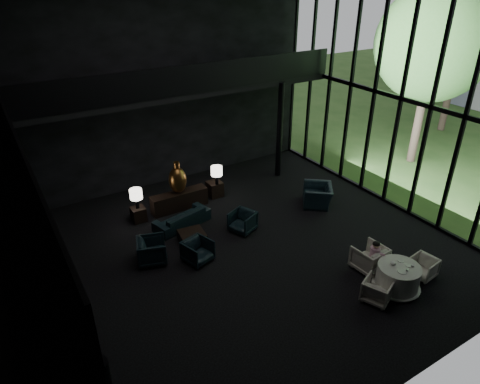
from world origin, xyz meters
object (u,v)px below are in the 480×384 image
table_lamp_left (136,195)px  side_table_right (215,189)px  sofa (182,216)px  dining_chair_north (370,255)px  side_table_left (138,214)px  coffee_table (192,237)px  console (179,200)px  window_armchair (318,191)px  dining_table (397,279)px  bronze_urn (178,180)px  child (375,251)px  lounge_armchair_west (152,248)px  lounge_armchair_east (242,220)px  dining_chair_east (423,267)px  lounge_armchair_south (198,250)px  dining_chair_west (377,290)px  table_lamp_right (217,172)px

table_lamp_left → side_table_right: table_lamp_left is taller
sofa → dining_chair_north: size_ratio=2.02×
side_table_left → coffee_table: side_table_left is taller
console → window_armchair: 5.20m
console → dining_table: size_ratio=1.62×
bronze_urn → child: (3.29, -6.44, -0.44)m
lounge_armchair_west → lounge_armchair_east: size_ratio=1.19×
sofa → child: 6.47m
sofa → lounge_armchair_west: bearing=27.5°
dining_chair_north → dining_chair_east: dining_chair_north is taller
lounge_armchair_south → console: bearing=58.2°
console → dining_table: dining_table is taller
bronze_urn → sofa: bronze_urn is taller
sofa → dining_table: sofa is taller
console → side_table_left: (-1.60, -0.04, -0.08)m
dining_chair_west → dining_chair_north: bearing=-60.3°
window_armchair → coffee_table: (-5.15, 0.20, -0.39)m
dining_chair_east → child: (-1.08, 0.90, 0.45)m
lounge_armchair_west → dining_chair_north: dining_chair_north is taller
side_table_left → table_lamp_right: bearing=0.7°
table_lamp_right → lounge_armchair_south: bearing=-127.2°
dining_chair_east → coffee_table: bearing=-143.5°
side_table_right → child: size_ratio=0.98×
table_lamp_right → child: table_lamp_right is taller
table_lamp_left → sofa: (1.18, -1.09, -0.66)m
console → child: (3.29, -6.42, 0.41)m
lounge_armchair_west → dining_chair_east: (6.42, -4.78, -0.18)m
side_table_left → bronze_urn: bearing=2.0°
side_table_left → dining_table: size_ratio=0.39×
lounge_armchair_east → sofa: bearing=-153.8°
console → child: child is taller
dining_chair_west → side_table_left: bearing=5.9°
window_armchair → child: bearing=19.4°
console → lounge_armchair_south: (-0.86, -3.25, 0.06)m
lounge_armchair_west → dining_table: size_ratio=0.73×
table_lamp_left → table_lamp_right: (3.20, 0.04, 0.08)m
bronze_urn → child: size_ratio=1.95×
console → table_lamp_right: (1.60, 0.00, 0.78)m
side_table_right → dining_table: 7.69m
lounge_armchair_east → child: child is taller
side_table_left → lounge_armchair_west: (-0.46, -2.51, 0.22)m
console → window_armchair: window_armchair is taller
lounge_armchair_south → side_table_right: bearing=37.5°
sofa → coffee_table: bearing=69.2°
window_armchair → dining_chair_east: bearing=34.9°
lounge_armchair_west → lounge_armchair_south: (1.19, -0.71, -0.08)m
side_table_right → lounge_armchair_east: (-0.41, -2.71, 0.11)m
lounge_armchair_west → sofa: bearing=-31.5°
lounge_armchair_east → lounge_armchair_south: 2.18m
lounge_armchair_south → bronze_urn: bearing=58.3°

